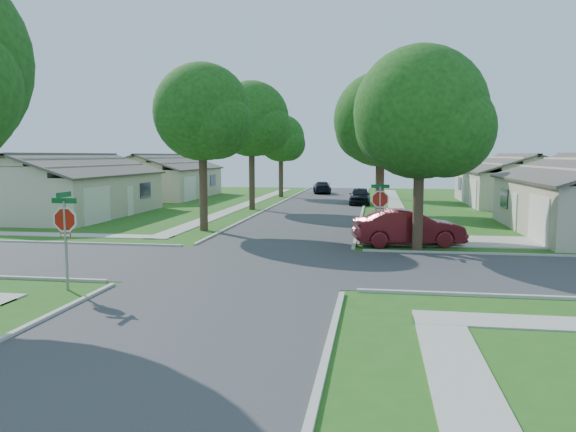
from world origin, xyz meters
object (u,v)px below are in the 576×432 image
(tree_e_near, at_px, (382,124))
(house_nw_near, at_px, (70,193))
(tree_w_far, at_px, (281,140))
(house_nw_far, at_px, (163,182))
(car_driveway, at_px, (409,228))
(stop_sign_sw, at_px, (65,224))
(stop_sign_ne, at_px, (380,202))
(tree_e_far, at_px, (379,135))
(car_curb_east, at_px, (360,196))
(car_curb_west, at_px, (322,187))
(tree_ne_corner, at_px, (422,119))
(tree_e_mid, at_px, (381,125))
(tree_w_near, at_px, (203,117))
(house_ne_far, at_px, (515,186))
(tree_w_mid, at_px, (252,123))

(tree_e_near, relative_size, house_nw_near, 0.61)
(tree_e_near, height_order, tree_w_far, tree_e_near)
(house_nw_far, bearing_deg, car_driveway, -50.31)
(house_nw_near, relative_size, house_nw_far, 1.00)
(tree_w_far, bearing_deg, stop_sign_sw, -90.07)
(stop_sign_ne, distance_m, tree_e_far, 29.57)
(car_curb_east, height_order, car_curb_west, car_curb_east)
(house_nw_near, relative_size, car_curb_west, 3.05)
(stop_sign_ne, bearing_deg, house_nw_near, 153.54)
(stop_sign_sw, xyz_separation_m, tree_w_far, (0.05, 38.71, 3.48))
(stop_sign_ne, distance_m, tree_e_near, 5.62)
(stop_sign_sw, xyz_separation_m, car_curb_west, (3.50, 44.30, -1.38))
(tree_ne_corner, bearing_deg, tree_w_far, 110.28)
(tree_w_far, height_order, car_curb_east, tree_w_far)
(tree_e_mid, xyz_separation_m, car_driveway, (1.24, -15.51, -5.44))
(tree_w_near, height_order, house_nw_near, tree_w_near)
(tree_e_near, height_order, house_ne_far, tree_e_near)
(tree_e_far, xyz_separation_m, tree_w_near, (-9.40, -25.00, 0.14))
(house_ne_far, bearing_deg, tree_e_far, 155.97)
(tree_ne_corner, distance_m, house_ne_far, 26.91)
(house_ne_far, bearing_deg, stop_sign_sw, -121.55)
(house_nw_far, bearing_deg, tree_e_far, 5.53)
(tree_ne_corner, xyz_separation_m, car_driveway, (-0.36, 1.29, -4.78))
(tree_ne_corner, height_order, car_curb_west, tree_ne_corner)
(tree_e_near, xyz_separation_m, tree_e_mid, (0.01, 12.00, 0.61))
(tree_e_near, xyz_separation_m, tree_ne_corner, (1.61, -4.80, -0.05))
(stop_sign_ne, height_order, tree_w_far, tree_w_far)
(tree_e_mid, distance_m, car_curb_east, 8.06)
(tree_w_near, height_order, tree_w_mid, tree_w_mid)
(tree_w_mid, xyz_separation_m, car_driveway, (10.64, -15.51, -5.68))
(tree_e_mid, bearing_deg, car_driveway, -85.42)
(tree_e_far, xyz_separation_m, house_nw_near, (-20.75, -19.01, -4.46))
(house_ne_far, xyz_separation_m, car_curb_east, (-12.79, -2.35, -0.80))
(stop_sign_sw, distance_m, tree_e_near, 17.04)
(tree_ne_corner, height_order, house_nw_near, tree_ne_corner)
(tree_w_far, distance_m, house_ne_far, 21.61)
(tree_w_far, bearing_deg, tree_w_mid, -89.95)
(tree_w_near, bearing_deg, tree_ne_corner, -23.56)
(tree_e_far, distance_m, house_nw_far, 21.31)
(tree_ne_corner, relative_size, house_nw_far, 0.64)
(house_ne_far, xyz_separation_m, house_nw_near, (-31.98, -14.00, 0.00))
(tree_e_near, bearing_deg, tree_w_far, 110.61)
(tree_e_near, bearing_deg, tree_e_far, 90.00)
(tree_e_mid, xyz_separation_m, house_nw_near, (-20.75, -6.01, -4.74))
(stop_sign_ne, bearing_deg, car_curb_west, 99.59)
(stop_sign_sw, bearing_deg, house_nw_far, 107.10)
(house_ne_far, bearing_deg, tree_ne_corner, -111.23)
(tree_e_mid, relative_size, house_nw_near, 0.68)
(tree_w_far, xyz_separation_m, house_nw_near, (-11.34, -19.01, -3.99))
(house_nw_near, bearing_deg, house_ne_far, 23.64)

